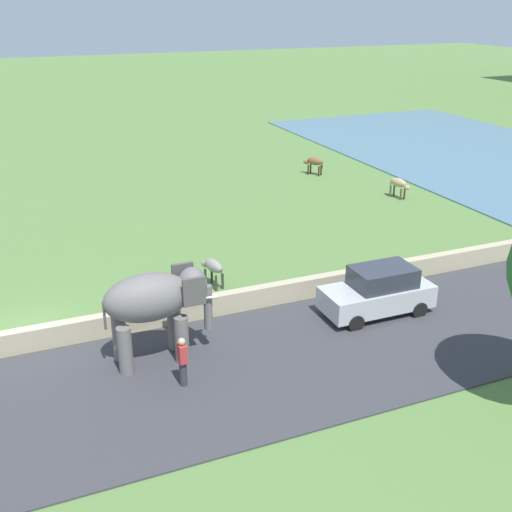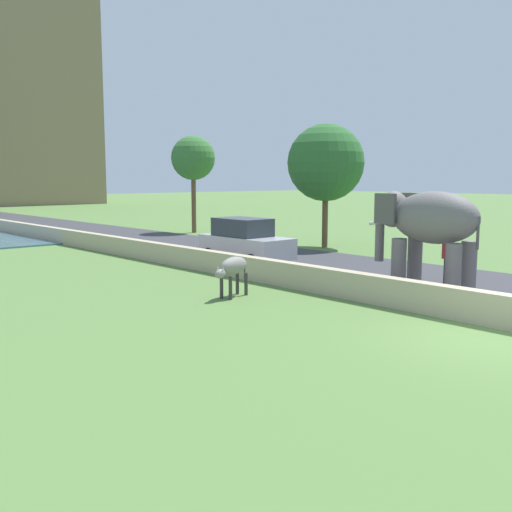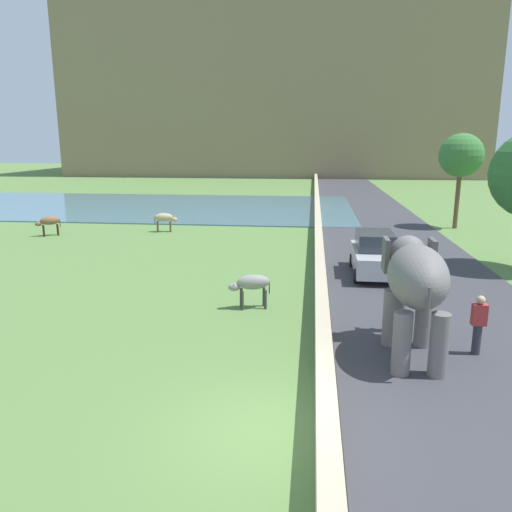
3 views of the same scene
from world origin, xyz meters
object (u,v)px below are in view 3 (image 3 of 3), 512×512
object	(u,v)px
person_beside_elephant	(478,324)
cow_grey	(252,284)
elephant	(415,281)
cow_brown	(49,222)
cow_tan	(165,218)
car_silver	(374,254)

from	to	relation	value
person_beside_elephant	cow_grey	distance (m)	6.95
elephant	cow_brown	distance (m)	23.28
cow_brown	cow_tan	bearing A→B (deg)	18.02
elephant	cow_brown	xyz separation A→B (m)	(-17.88, 14.86, -1.20)
person_beside_elephant	cow_brown	bearing A→B (deg)	143.36
elephant	cow_grey	size ratio (longest dim) A/B	2.43
cow_grey	cow_brown	bearing A→B (deg)	139.32
person_beside_elephant	cow_grey	world-z (taller)	person_beside_elephant
elephant	cow_grey	bearing A→B (deg)	143.21
person_beside_elephant	car_silver	xyz separation A→B (m)	(-1.71, 7.75, 0.03)
person_beside_elephant	cow_brown	distance (m)	24.42
cow_tan	cow_grey	world-z (taller)	same
cow_brown	cow_grey	size ratio (longest dim) A/B	0.94
car_silver	cow_tan	distance (m)	14.57
cow_grey	cow_tan	bearing A→B (deg)	117.44
elephant	car_silver	distance (m)	8.13
car_silver	cow_brown	world-z (taller)	car_silver
elephant	person_beside_elephant	size ratio (longest dim) A/B	2.13
elephant	cow_grey	xyz separation A→B (m)	(-4.52, 3.38, -1.20)
person_beside_elephant	cow_brown	size ratio (longest dim) A/B	1.22
elephant	cow_brown	size ratio (longest dim) A/B	2.59
car_silver	cow_brown	distance (m)	19.14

